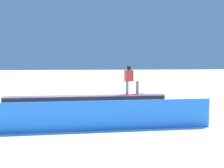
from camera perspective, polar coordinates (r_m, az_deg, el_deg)
The scene contains 4 objects.
ground_plane at distance 12.47m, azimuth -5.81°, elevation -5.06°, with size 120.00×120.00×0.00m, color white.
grind_box at distance 12.43m, azimuth -5.82°, elevation -3.94°, with size 7.86×0.68×0.55m.
snowboarder at distance 12.53m, azimuth 4.07°, elevation 1.17°, with size 1.43×0.74×1.45m.
safety_fence at distance 7.99m, azimuth -5.23°, elevation -7.24°, with size 8.04×0.06×0.95m, color #2E88ED.
Camera 1 is at (0.21, 12.28, 2.16)m, focal length 40.31 mm.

